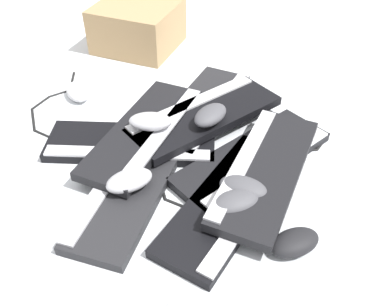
% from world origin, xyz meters
% --- Properties ---
extents(ground_plane, '(3.20, 3.20, 0.00)m').
position_xyz_m(ground_plane, '(0.00, 0.00, 0.00)').
color(ground_plane, silver).
extents(keyboard_0, '(0.41, 0.42, 0.03)m').
position_xyz_m(keyboard_0, '(0.24, 0.06, 0.01)').
color(keyboard_0, black).
rests_on(keyboard_0, ground).
extents(keyboard_1, '(0.32, 0.46, 0.03)m').
position_xyz_m(keyboard_1, '(0.12, 0.17, 0.01)').
color(keyboard_1, black).
rests_on(keyboard_1, ground).
extents(keyboard_2, '(0.43, 0.40, 0.03)m').
position_xyz_m(keyboard_2, '(-0.13, 0.10, 0.01)').
color(keyboard_2, '#232326').
rests_on(keyboard_2, ground).
extents(keyboard_3, '(0.28, 0.46, 0.03)m').
position_xyz_m(keyboard_3, '(-0.03, -0.12, 0.01)').
color(keyboard_3, black).
rests_on(keyboard_3, ground).
extents(keyboard_4, '(0.45, 0.37, 0.03)m').
position_xyz_m(keyboard_4, '(0.13, -0.15, 0.01)').
color(keyboard_4, '#232326').
rests_on(keyboard_4, ground).
extents(keyboard_5, '(0.31, 0.46, 0.03)m').
position_xyz_m(keyboard_5, '(-0.05, 0.09, 0.04)').
color(keyboard_5, black).
rests_on(keyboard_5, keyboard_2).
extents(keyboard_6, '(0.44, 0.39, 0.03)m').
position_xyz_m(keyboard_6, '(-0.03, -0.08, 0.04)').
color(keyboard_6, black).
rests_on(keyboard_6, keyboard_3).
extents(keyboard_7, '(0.43, 0.40, 0.03)m').
position_xyz_m(keyboard_7, '(0.19, 0.16, 0.04)').
color(keyboard_7, black).
rests_on(keyboard_7, keyboard_1).
extents(mouse_0, '(0.12, 0.08, 0.04)m').
position_xyz_m(mouse_0, '(-0.31, -0.24, 0.02)').
color(mouse_0, silver).
rests_on(mouse_0, ground).
extents(mouse_1, '(0.09, 0.12, 0.04)m').
position_xyz_m(mouse_1, '(0.15, -0.15, 0.05)').
color(mouse_1, '#B7B7BC').
rests_on(mouse_1, keyboard_4).
extents(mouse_2, '(0.12, 0.13, 0.04)m').
position_xyz_m(mouse_2, '(-0.01, 0.09, 0.08)').
color(mouse_2, '#4C4C51').
rests_on(mouse_2, keyboard_5).
extents(mouse_3, '(0.12, 0.13, 0.04)m').
position_xyz_m(mouse_3, '(0.24, 0.09, 0.05)').
color(mouse_3, '#4C4C51').
rests_on(mouse_3, keyboard_0).
extents(mouse_4, '(0.08, 0.12, 0.04)m').
position_xyz_m(mouse_4, '(0.27, 0.06, 0.05)').
color(mouse_4, '#4C4C51').
rests_on(mouse_4, keyboard_0).
extents(mouse_6, '(0.10, 0.12, 0.04)m').
position_xyz_m(mouse_6, '(-0.02, -0.07, 0.08)').
color(mouse_6, '#B7B7BC').
rests_on(mouse_6, keyboard_6).
extents(mouse_7, '(0.08, 0.12, 0.04)m').
position_xyz_m(mouse_7, '(0.39, 0.15, 0.02)').
color(mouse_7, black).
rests_on(mouse_7, ground).
extents(cable_0, '(0.36, 0.55, 0.01)m').
position_xyz_m(cable_0, '(0.14, 0.08, 0.00)').
color(cable_0, black).
rests_on(cable_0, ground).
extents(cable_1, '(0.82, 0.43, 0.01)m').
position_xyz_m(cable_1, '(-0.06, -0.19, 0.00)').
color(cable_1, black).
rests_on(cable_1, ground).
extents(cardboard_box, '(0.37, 0.37, 0.16)m').
position_xyz_m(cardboard_box, '(-0.60, 0.00, 0.08)').
color(cardboard_box, tan).
rests_on(cardboard_box, ground).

